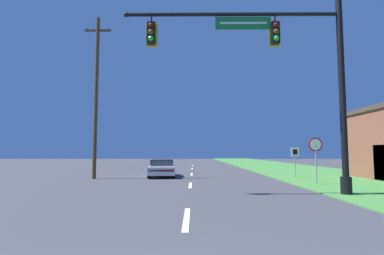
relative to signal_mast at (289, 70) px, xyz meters
name	(u,v)px	position (x,y,z in m)	size (l,w,h in m)	color
grass_verge_right	(291,169)	(6.31, 19.62, -5.18)	(10.00, 110.00, 0.04)	#428438
road_center_line	(192,174)	(-4.19, 11.62, -5.19)	(0.16, 34.80, 0.01)	silver
signal_mast	(289,70)	(0.00, 0.00, 0.00)	(9.45, 0.47, 8.47)	black
car_ahead	(162,168)	(-6.32, 9.44, -4.59)	(2.21, 4.79, 1.19)	black
stop_sign	(316,150)	(2.64, 4.03, -3.33)	(0.76, 0.07, 2.50)	gray
route_sign_post	(295,156)	(2.81, 7.89, -3.67)	(0.55, 0.06, 2.03)	gray
utility_pole_near	(96,94)	(-10.61, 7.51, 0.46)	(1.80, 0.26, 10.99)	#4C3823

